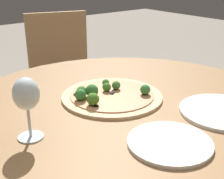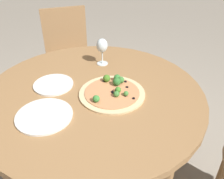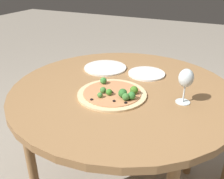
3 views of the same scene
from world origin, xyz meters
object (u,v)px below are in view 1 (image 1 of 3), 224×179
Objects in this scene: pizza at (110,95)px; plate_near at (170,143)px; wine_glass at (26,96)px; plate_far at (223,111)px; chair at (64,85)px.

pizza is 0.33m from plate_near.
pizza is 2.05× the size of wine_glass.
plate_far is at bearing 155.99° from wine_glass.
plate_near is at bearing 4.10° from plate_far.
plate_near is (-0.26, 0.25, -0.11)m from wine_glass.
pizza is at bearing -101.12° from plate_near.
chair is 1.27m from plate_near.
wine_glass is at bearing -44.13° from plate_near.
wine_glass is 0.38m from plate_near.
chair is 0.95m from pizza.
pizza is (0.30, 0.85, 0.29)m from chair.
wine_glass is at bearing 12.92° from pizza.
wine_glass is 0.64× the size of plate_far.
wine_glass reaches higher than plate_far.
wine_glass is at bearing -106.26° from chair.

